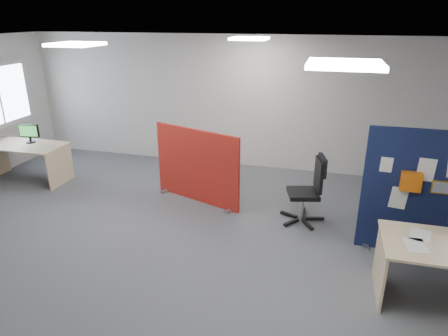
% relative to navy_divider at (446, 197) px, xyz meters
% --- Properties ---
extents(floor, '(9.00, 9.00, 0.00)m').
position_rel_navy_divider_xyz_m(floor, '(-3.47, -0.76, -0.87)').
color(floor, '#52555A').
rests_on(floor, ground).
extents(ceiling, '(9.00, 7.00, 0.02)m').
position_rel_navy_divider_xyz_m(ceiling, '(-3.47, -0.76, 1.83)').
color(ceiling, white).
rests_on(ceiling, wall_back).
extents(wall_back, '(9.00, 0.02, 2.70)m').
position_rel_navy_divider_xyz_m(wall_back, '(-3.47, 2.74, 0.48)').
color(wall_back, silver).
rests_on(wall_back, floor).
extents(ceiling_lights, '(4.10, 4.10, 0.04)m').
position_rel_navy_divider_xyz_m(ceiling_lights, '(-3.13, -0.10, 1.80)').
color(ceiling_lights, white).
rests_on(ceiling_lights, ceiling).
extents(navy_divider, '(2.10, 0.30, 1.73)m').
position_rel_navy_divider_xyz_m(navy_divider, '(0.00, 0.00, 0.00)').
color(navy_divider, '#0F1538').
rests_on(navy_divider, floor).
extents(red_divider, '(1.63, 0.63, 1.29)m').
position_rel_navy_divider_xyz_m(red_divider, '(-3.64, 0.79, -0.23)').
color(red_divider, maroon).
rests_on(red_divider, floor).
extents(second_desk, '(1.58, 0.79, 0.73)m').
position_rel_navy_divider_xyz_m(second_desk, '(-7.15, 0.86, -0.32)').
color(second_desk, '#D9B88B').
rests_on(second_desk, floor).
extents(monitor_second, '(0.39, 0.18, 0.36)m').
position_rel_navy_divider_xyz_m(monitor_second, '(-7.09, 0.97, 0.06)').
color(monitor_second, black).
rests_on(monitor_second, second_desk).
extents(office_chair, '(0.70, 0.68, 1.06)m').
position_rel_navy_divider_xyz_m(office_chair, '(-1.72, 0.53, -0.26)').
color(office_chair, black).
rests_on(office_chair, floor).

